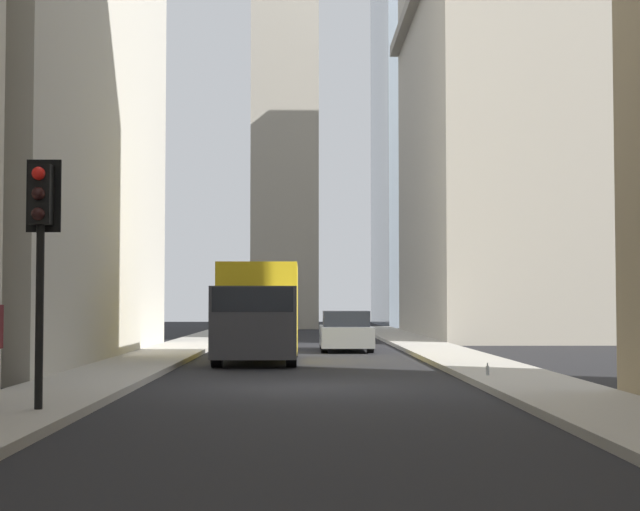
{
  "coord_description": "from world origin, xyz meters",
  "views": [
    {
      "loc": [
        -20.36,
        0.12,
        1.72
      ],
      "look_at": [
        17.24,
        -0.54,
        3.49
      ],
      "focal_mm": 55.93,
      "sensor_mm": 36.0,
      "label": 1
    }
  ],
  "objects_px": {
    "traffic_light_foreground": "(41,224)",
    "discarded_bottle": "(488,370)",
    "hatchback_grey": "(346,332)",
    "delivery_truck": "(258,311)"
  },
  "relations": [
    {
      "from": "delivery_truck",
      "to": "traffic_light_foreground",
      "type": "xyz_separation_m",
      "value": [
        -13.88,
        2.63,
        1.42
      ]
    },
    {
      "from": "hatchback_grey",
      "to": "discarded_bottle",
      "type": "height_order",
      "value": "hatchback_grey"
    },
    {
      "from": "traffic_light_foreground",
      "to": "discarded_bottle",
      "type": "xyz_separation_m",
      "value": [
        6.71,
        -7.92,
        -2.63
      ]
    },
    {
      "from": "traffic_light_foreground",
      "to": "discarded_bottle",
      "type": "height_order",
      "value": "traffic_light_foreground"
    },
    {
      "from": "hatchback_grey",
      "to": "delivery_truck",
      "type": "bearing_deg",
      "value": 156.31
    },
    {
      "from": "hatchback_grey",
      "to": "traffic_light_foreground",
      "type": "xyz_separation_m",
      "value": [
        -20.26,
        5.43,
        2.22
      ]
    },
    {
      "from": "delivery_truck",
      "to": "traffic_light_foreground",
      "type": "height_order",
      "value": "traffic_light_foreground"
    },
    {
      "from": "delivery_truck",
      "to": "traffic_light_foreground",
      "type": "bearing_deg",
      "value": 169.28
    },
    {
      "from": "delivery_truck",
      "to": "traffic_light_foreground",
      "type": "relative_size",
      "value": 1.73
    },
    {
      "from": "hatchback_grey",
      "to": "traffic_light_foreground",
      "type": "relative_size",
      "value": 1.15
    }
  ]
}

